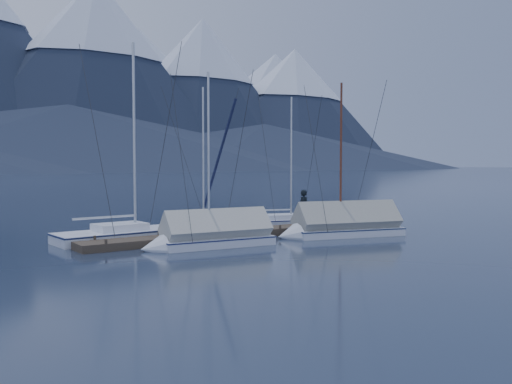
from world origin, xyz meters
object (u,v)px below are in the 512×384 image
(sailboat_open_right, at_px, (298,223))
(person, at_px, (304,207))
(sailboat_open_left, at_px, (146,235))
(sailboat_covered_far, at_px, (206,238))
(sailboat_covered_near, at_px, (338,228))
(sailboat_open_mid, at_px, (209,228))

(sailboat_open_right, height_order, person, sailboat_open_right)
(sailboat_open_left, xyz_separation_m, sailboat_covered_far, (1.08, -4.05, 0.23))
(sailboat_open_right, bearing_deg, sailboat_covered_far, -153.70)
(sailboat_covered_near, bearing_deg, sailboat_covered_far, 174.33)
(sailboat_open_right, relative_size, sailboat_covered_far, 0.99)
(sailboat_covered_near, bearing_deg, sailboat_open_left, 149.94)
(sailboat_covered_near, relative_size, person, 4.48)
(sailboat_open_left, relative_size, sailboat_covered_near, 1.21)
(sailboat_open_right, height_order, sailboat_covered_far, sailboat_covered_far)
(sailboat_open_mid, xyz_separation_m, sailboat_covered_near, (4.14, -5.68, 0.27))
(sailboat_open_mid, distance_m, sailboat_open_right, 5.70)
(sailboat_open_mid, relative_size, sailboat_open_right, 1.02)
(sailboat_covered_far, relative_size, person, 4.41)
(sailboat_open_left, relative_size, sailboat_covered_far, 1.23)
(sailboat_open_mid, height_order, person, sailboat_open_mid)
(sailboat_open_left, bearing_deg, sailboat_covered_far, -75.08)
(person, bearing_deg, sailboat_open_mid, 54.99)
(sailboat_open_left, height_order, sailboat_covered_near, sailboat_open_left)
(sailboat_open_right, bearing_deg, sailboat_covered_near, -106.91)
(sailboat_covered_far, bearing_deg, sailboat_covered_near, -5.67)
(sailboat_open_right, distance_m, sailboat_covered_near, 5.22)
(sailboat_open_left, height_order, sailboat_open_mid, sailboat_open_left)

